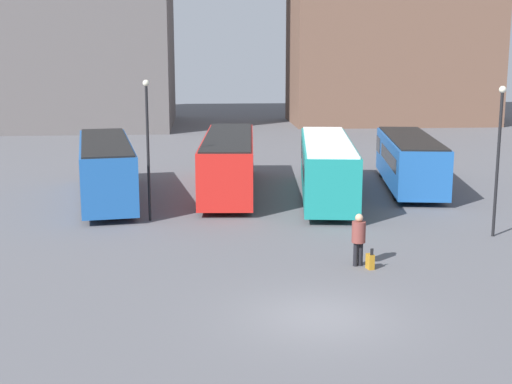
{
  "coord_description": "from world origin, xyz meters",
  "views": [
    {
      "loc": [
        -3.28,
        -18.73,
        7.4
      ],
      "look_at": [
        -1.02,
        9.87,
        1.62
      ],
      "focal_mm": 50.0,
      "sensor_mm": 36.0,
      "label": 1
    }
  ],
  "objects_px": {
    "bus_0": "(106,167)",
    "bus_1": "(229,161)",
    "bus_2": "(327,166)",
    "lamp_post_1": "(148,140)",
    "suitcase": "(370,261)",
    "traveler": "(359,235)",
    "bus_3": "(409,160)",
    "lamp_post_0": "(499,150)"
  },
  "relations": [
    {
      "from": "bus_2",
      "to": "suitcase",
      "type": "xyz_separation_m",
      "value": [
        -0.6,
        -12.01,
        -1.36
      ]
    },
    {
      "from": "bus_1",
      "to": "lamp_post_0",
      "type": "distance_m",
      "value": 14.46
    },
    {
      "from": "bus_2",
      "to": "bus_1",
      "type": "bearing_deg",
      "value": 75.54
    },
    {
      "from": "bus_1",
      "to": "lamp_post_1",
      "type": "distance_m",
      "value": 7.55
    },
    {
      "from": "bus_2",
      "to": "lamp_post_0",
      "type": "xyz_separation_m",
      "value": [
        5.37,
        -8.1,
        1.89
      ]
    },
    {
      "from": "bus_0",
      "to": "suitcase",
      "type": "distance_m",
      "value": 16.2
    },
    {
      "from": "bus_3",
      "to": "lamp_post_0",
      "type": "xyz_separation_m",
      "value": [
        0.44,
        -10.33,
        1.99
      ]
    },
    {
      "from": "lamp_post_1",
      "to": "lamp_post_0",
      "type": "bearing_deg",
      "value": -15.14
    },
    {
      "from": "suitcase",
      "to": "lamp_post_0",
      "type": "height_order",
      "value": "lamp_post_0"
    },
    {
      "from": "bus_1",
      "to": "suitcase",
      "type": "height_order",
      "value": "bus_1"
    },
    {
      "from": "bus_2",
      "to": "traveler",
      "type": "xyz_separation_m",
      "value": [
        -0.93,
        -11.61,
        -0.52
      ]
    },
    {
      "from": "bus_0",
      "to": "lamp_post_1",
      "type": "relative_size",
      "value": 1.86
    },
    {
      "from": "bus_0",
      "to": "suitcase",
      "type": "bearing_deg",
      "value": -148.65
    },
    {
      "from": "bus_1",
      "to": "lamp_post_1",
      "type": "relative_size",
      "value": 2.04
    },
    {
      "from": "lamp_post_1",
      "to": "bus_0",
      "type": "bearing_deg",
      "value": 117.77
    },
    {
      "from": "suitcase",
      "to": "traveler",
      "type": "bearing_deg",
      "value": 28.94
    },
    {
      "from": "traveler",
      "to": "lamp_post_0",
      "type": "xyz_separation_m",
      "value": [
        6.3,
        3.51,
        2.41
      ]
    },
    {
      "from": "bus_0",
      "to": "lamp_post_1",
      "type": "height_order",
      "value": "lamp_post_1"
    },
    {
      "from": "bus_1",
      "to": "bus_3",
      "type": "distance_m",
      "value": 9.78
    },
    {
      "from": "bus_3",
      "to": "bus_1",
      "type": "bearing_deg",
      "value": 99.92
    },
    {
      "from": "bus_0",
      "to": "traveler",
      "type": "height_order",
      "value": "bus_0"
    },
    {
      "from": "traveler",
      "to": "suitcase",
      "type": "bearing_deg",
      "value": -151.06
    },
    {
      "from": "bus_1",
      "to": "bus_3",
      "type": "xyz_separation_m",
      "value": [
        9.78,
        0.28,
        -0.11
      ]
    },
    {
      "from": "bus_1",
      "to": "bus_2",
      "type": "bearing_deg",
      "value": -107.75
    },
    {
      "from": "traveler",
      "to": "lamp_post_1",
      "type": "relative_size",
      "value": 0.3
    },
    {
      "from": "bus_3",
      "to": "traveler",
      "type": "height_order",
      "value": "bus_3"
    },
    {
      "from": "bus_0",
      "to": "traveler",
      "type": "xyz_separation_m",
      "value": [
        10.09,
        -11.93,
        -0.53
      ]
    },
    {
      "from": "lamp_post_0",
      "to": "bus_0",
      "type": "bearing_deg",
      "value": 152.82
    },
    {
      "from": "bus_0",
      "to": "bus_3",
      "type": "relative_size",
      "value": 1.07
    },
    {
      "from": "bus_2",
      "to": "suitcase",
      "type": "distance_m",
      "value": 12.1
    },
    {
      "from": "bus_2",
      "to": "traveler",
      "type": "bearing_deg",
      "value": -177.2
    },
    {
      "from": "bus_3",
      "to": "suitcase",
      "type": "bearing_deg",
      "value": 167.08
    },
    {
      "from": "bus_2",
      "to": "lamp_post_0",
      "type": "bearing_deg",
      "value": -139.1
    },
    {
      "from": "lamp_post_0",
      "to": "lamp_post_1",
      "type": "xyz_separation_m",
      "value": [
        -13.95,
        3.77,
        0.06
      ]
    },
    {
      "from": "bus_0",
      "to": "suitcase",
      "type": "xyz_separation_m",
      "value": [
        10.43,
        -12.32,
        -1.36
      ]
    },
    {
      "from": "bus_2",
      "to": "lamp_post_1",
      "type": "xyz_separation_m",
      "value": [
        -8.58,
        -4.33,
        1.95
      ]
    },
    {
      "from": "bus_0",
      "to": "bus_1",
      "type": "relative_size",
      "value": 0.91
    },
    {
      "from": "lamp_post_0",
      "to": "lamp_post_1",
      "type": "height_order",
      "value": "lamp_post_1"
    },
    {
      "from": "traveler",
      "to": "bus_2",
      "type": "bearing_deg",
      "value": -16.06
    },
    {
      "from": "lamp_post_0",
      "to": "suitcase",
      "type": "bearing_deg",
      "value": -146.78
    },
    {
      "from": "bus_0",
      "to": "bus_1",
      "type": "distance_m",
      "value": 6.38
    },
    {
      "from": "traveler",
      "to": "lamp_post_1",
      "type": "bearing_deg",
      "value": 34.93
    }
  ]
}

